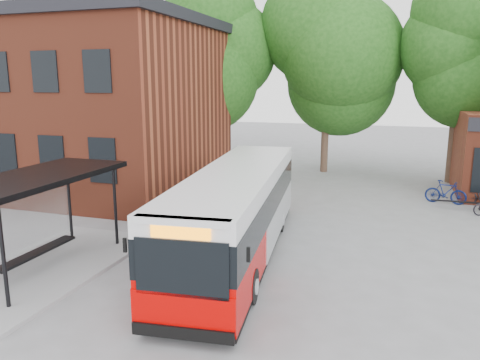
% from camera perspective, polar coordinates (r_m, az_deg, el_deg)
% --- Properties ---
extents(ground, '(100.00, 100.00, 0.00)m').
position_cam_1_polar(ground, '(13.61, -4.76, -11.60)').
color(ground, slate).
extents(station_building, '(18.40, 10.40, 8.50)m').
position_cam_1_polar(station_building, '(27.24, -23.27, 8.49)').
color(station_building, maroon).
rests_on(station_building, ground).
extents(bus_shelter, '(3.60, 7.00, 2.90)m').
position_cam_1_polar(bus_shelter, '(14.64, -22.97, -4.79)').
color(bus_shelter, black).
rests_on(bus_shelter, ground).
extents(tree_0, '(7.92, 7.92, 11.00)m').
position_cam_1_polar(tree_0, '(29.57, -3.58, 12.04)').
color(tree_0, '#1A4813').
rests_on(tree_0, ground).
extents(tree_1, '(7.92, 7.92, 10.40)m').
position_cam_1_polar(tree_1, '(28.74, 10.54, 11.27)').
color(tree_1, '#1A4813').
rests_on(tree_1, ground).
extents(tree_2, '(7.92, 7.92, 11.00)m').
position_cam_1_polar(tree_2, '(27.64, 25.06, 10.98)').
color(tree_2, '#1A4813').
rests_on(tree_2, ground).
extents(city_bus, '(3.54, 11.13, 2.78)m').
position_cam_1_polar(city_bus, '(14.63, -0.28, -4.08)').
color(city_bus, '#C00100').
rests_on(city_bus, ground).
extents(bicycle_1, '(1.83, 0.82, 1.06)m').
position_cam_1_polar(bicycle_1, '(23.05, 23.79, -1.37)').
color(bicycle_1, '#0C184C').
rests_on(bicycle_1, ground).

